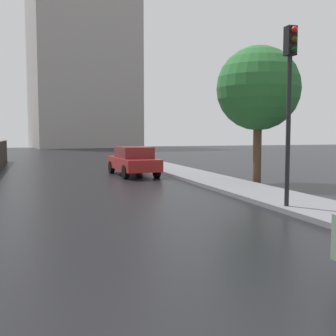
{
  "coord_description": "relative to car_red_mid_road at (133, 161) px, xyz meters",
  "views": [
    {
      "loc": [
        -2.07,
        -3.2,
        2.1
      ],
      "look_at": [
        1.66,
        8.82,
        1.05
      ],
      "focal_mm": 45.12,
      "sensor_mm": 36.0,
      "label": 1
    }
  ],
  "objects": [
    {
      "name": "distant_tower",
      "position": [
        2.21,
        42.82,
        11.57
      ],
      "size": [
        15.91,
        12.85,
        30.26
      ],
      "color": "#9E9993",
      "rests_on": "ground"
    },
    {
      "name": "street_tree_mid",
      "position": [
        4.19,
        -4.72,
        3.15
      ],
      "size": [
        3.42,
        3.42,
        5.62
      ],
      "color": "#4C3823",
      "rests_on": "ground"
    },
    {
      "name": "car_red_mid_road",
      "position": [
        0.0,
        0.0,
        0.0
      ],
      "size": [
        1.91,
        4.45,
        1.42
      ],
      "rotation": [
        0.0,
        0.0,
        0.05
      ],
      "color": "maroon",
      "rests_on": "ground"
    },
    {
      "name": "traffic_light",
      "position": [
        1.87,
        -10.51,
        2.65
      ],
      "size": [
        0.26,
        0.39,
        4.72
      ],
      "color": "black",
      "rests_on": "sidewalk_strip"
    }
  ]
}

